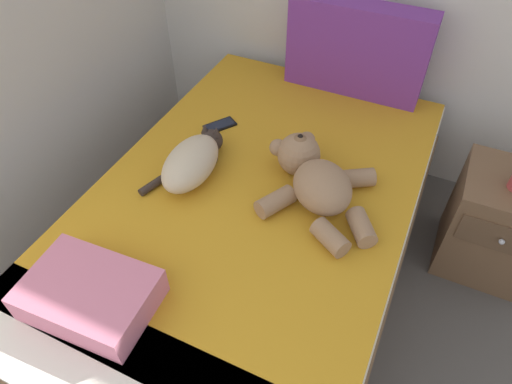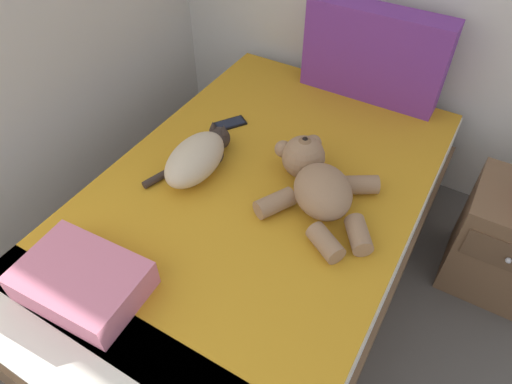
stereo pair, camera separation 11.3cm
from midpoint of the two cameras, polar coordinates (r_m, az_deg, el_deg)
bed at (r=2.03m, az=1.44°, el=-5.43°), size 1.27×1.98×0.54m
patterned_cushion at (r=2.34m, az=16.06°, el=16.31°), size 0.68×0.14×0.44m
cat at (r=1.88m, az=-5.69°, el=4.36°), size 0.25×0.43×0.15m
teddy_bear at (r=1.77m, az=9.49°, el=1.15°), size 0.53×0.52×0.19m
cell_phone at (r=2.16m, az=-1.78°, el=8.60°), size 0.14×0.16×0.01m
throw_pillow at (r=1.57m, az=-19.17°, el=-10.62°), size 0.41×0.30×0.11m
nightstand at (r=2.33m, az=30.27°, el=-5.46°), size 0.41×0.43×0.52m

